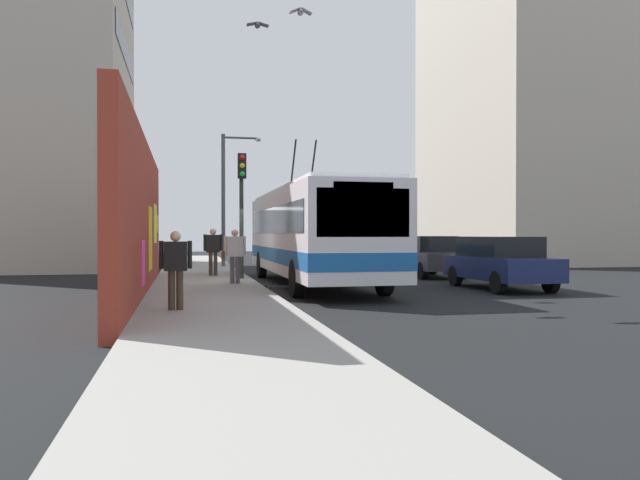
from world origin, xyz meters
name	(u,v)px	position (x,y,z in m)	size (l,w,h in m)	color
ground_plane	(254,284)	(0.00, 0.00, 0.00)	(80.00, 80.00, 0.00)	black
sidewalk_slab	(205,283)	(0.00, 1.60, 0.07)	(48.00, 3.20, 0.15)	gray
graffiti_wall	(142,220)	(-3.51, 3.35, 2.03)	(14.95, 0.32, 4.07)	maroon
building_far_left	(38,77)	(12.20, 9.20, 9.31)	(11.30, 8.20, 18.62)	#B2A899
building_far_right	(514,108)	(13.50, -17.00, 9.19)	(13.41, 7.37, 18.37)	#B2A899
city_bus	(313,232)	(-0.80, -1.80, 1.73)	(11.82, 2.66, 4.88)	silver
parked_car_navy	(500,261)	(-3.40, -7.00, 0.83)	(4.24, 1.82, 1.58)	navy
parked_car_dark_gray	(428,255)	(2.28, -7.00, 0.83)	(4.17, 1.74, 1.58)	#38383D
pedestrian_near_wall	(176,264)	(-7.87, 2.43, 1.06)	(0.22, 0.64, 1.57)	#3F3326
pedestrian_at_curb	(235,252)	(-1.36, 0.75, 1.12)	(0.22, 0.74, 1.66)	#595960
pedestrian_midblock	(213,248)	(2.34, 1.23, 1.16)	(0.23, 0.68, 1.71)	#3F3326
traffic_light	(242,194)	(0.64, 0.35, 3.00)	(0.49, 0.28, 4.25)	#2D382D
street_lamp	(228,190)	(9.10, 0.23, 3.75)	(0.44, 1.88, 6.20)	#4C4C51
flying_pigeons	(257,5)	(-3.66, 0.31, 7.85)	(5.51, 2.05, 2.81)	slate
curbside_puddle	(278,287)	(-1.25, -0.60, 0.00)	(1.18, 1.18, 0.00)	black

